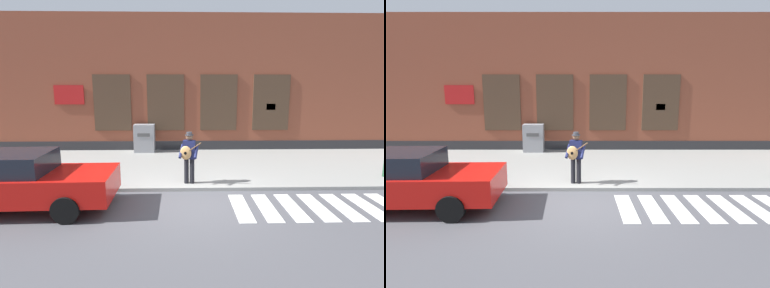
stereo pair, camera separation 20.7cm
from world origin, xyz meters
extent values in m
plane|color=#4C4C51|center=(0.00, 0.00, 0.00)|extent=(160.00, 160.00, 0.00)
cube|color=gray|center=(0.00, 3.82, 0.06)|extent=(28.00, 5.78, 0.11)
cube|color=brown|center=(0.00, 8.71, 3.28)|extent=(28.00, 4.00, 6.56)
cube|color=#28282B|center=(0.00, 6.69, 0.28)|extent=(28.00, 0.04, 0.55)
cube|color=#473323|center=(-3.83, 6.68, 2.43)|extent=(1.78, 0.06, 2.67)
cube|color=black|center=(-3.83, 6.67, 2.43)|extent=(1.66, 0.03, 2.55)
cube|color=#473323|center=(-1.28, 6.68, 2.43)|extent=(1.78, 0.06, 2.67)
cube|color=black|center=(-1.28, 6.67, 2.43)|extent=(1.66, 0.03, 2.55)
cube|color=#473323|center=(1.28, 6.68, 2.43)|extent=(1.78, 0.06, 2.67)
cube|color=black|center=(1.28, 6.67, 2.43)|extent=(1.66, 0.03, 2.55)
cube|color=#473323|center=(3.83, 6.68, 2.43)|extent=(1.78, 0.06, 2.67)
cube|color=black|center=(3.83, 6.67, 2.43)|extent=(1.66, 0.03, 2.55)
cube|color=red|center=(-5.86, 6.67, 2.81)|extent=(1.40, 0.04, 0.90)
cube|color=yellow|center=(3.83, 6.66, 2.23)|extent=(0.44, 0.02, 0.30)
cube|color=silver|center=(1.12, -0.37, 0.01)|extent=(0.42, 1.90, 0.01)
cube|color=silver|center=(1.81, -0.37, 0.01)|extent=(0.42, 1.90, 0.01)
cube|color=silver|center=(2.49, -0.37, 0.01)|extent=(0.42, 1.90, 0.01)
cube|color=silver|center=(3.17, -0.37, 0.01)|extent=(0.42, 1.90, 0.01)
cube|color=silver|center=(3.85, -0.37, 0.01)|extent=(0.42, 1.90, 0.01)
cube|color=silver|center=(4.54, -0.37, 0.01)|extent=(0.42, 1.90, 0.01)
cube|color=red|center=(-4.54, -0.33, 0.67)|extent=(4.64, 1.95, 0.68)
cube|color=black|center=(-4.79, -0.34, 1.27)|extent=(1.88, 1.63, 0.52)
cube|color=silver|center=(-2.29, 0.29, 0.74)|extent=(0.07, 0.24, 0.12)
cube|color=silver|center=(-2.26, -0.85, 0.74)|extent=(0.07, 0.24, 0.12)
cylinder|color=black|center=(-3.22, 0.57, 0.33)|extent=(0.67, 0.26, 0.66)
cylinder|color=black|center=(-3.18, -1.17, 0.33)|extent=(0.67, 0.26, 0.66)
cylinder|color=black|center=(-0.14, 1.41, 0.52)|extent=(0.15, 0.15, 0.81)
cylinder|color=black|center=(-0.32, 1.42, 0.52)|extent=(0.15, 0.15, 0.81)
cube|color=#191E47|center=(-0.23, 1.42, 1.22)|extent=(0.41, 0.29, 0.59)
sphere|color=brown|center=(-0.23, 1.42, 1.63)|extent=(0.22, 0.22, 0.22)
cylinder|color=#333338|center=(-0.23, 1.42, 1.69)|extent=(0.28, 0.27, 0.02)
cylinder|color=#333338|center=(-0.23, 1.42, 1.74)|extent=(0.18, 0.18, 0.09)
cylinder|color=#191E47|center=(-0.01, 1.28, 1.18)|extent=(0.19, 0.52, 0.39)
cylinder|color=#191E47|center=(-0.48, 1.37, 1.18)|extent=(0.19, 0.52, 0.39)
ellipsoid|color=tan|center=(-0.34, 1.26, 1.15)|extent=(0.38, 0.19, 0.44)
cylinder|color=black|center=(-0.35, 1.20, 1.15)|extent=(0.09, 0.03, 0.09)
cylinder|color=brown|center=(-0.09, 1.19, 1.33)|extent=(0.47, 0.13, 0.34)
cube|color=gray|center=(-2.29, 6.26, 0.77)|extent=(0.96, 0.57, 1.32)
cube|color=#4C4C4C|center=(-2.29, 5.96, 0.97)|extent=(0.58, 0.02, 0.16)
camera|label=1|loc=(-0.37, -7.87, 3.17)|focal=28.00mm
camera|label=2|loc=(-0.16, -7.87, 3.17)|focal=28.00mm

